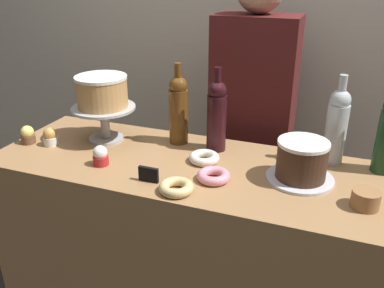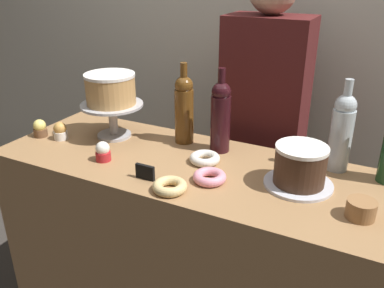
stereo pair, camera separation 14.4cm
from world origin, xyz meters
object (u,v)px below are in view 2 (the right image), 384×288
object	(u,v)px
cupcake_vanilla	(103,152)
price_sign_chalkboard	(145,172)
white_layer_cake	(111,89)
barista_figure	(262,141)
chocolate_round_cake	(300,165)
wine_bottle_amber	(184,108)
wine_bottle_dark_red	(221,115)
donut_pink	(210,177)
cookie_stack	(361,209)
donut_glazed	(170,186)
donut_sugar	(205,158)
cupcake_lemon	(40,129)
wine_bottle_clear	(342,131)
cupcake_caramel	(60,131)
cake_stand_pedestal	(113,114)

from	to	relation	value
cupcake_vanilla	price_sign_chalkboard	distance (m)	0.22
white_layer_cake	barista_figure	xyz separation A→B (m)	(0.52, 0.42, -0.29)
barista_figure	chocolate_round_cake	bearing A→B (deg)	-60.34
wine_bottle_amber	price_sign_chalkboard	xyz separation A→B (m)	(0.03, -0.34, -0.12)
wine_bottle_dark_red	price_sign_chalkboard	bearing A→B (deg)	-111.79
wine_bottle_amber	donut_pink	size ratio (longest dim) A/B	2.91
donut_pink	price_sign_chalkboard	distance (m)	0.22
cupcake_vanilla	cookie_stack	distance (m)	0.89
chocolate_round_cake	cupcake_vanilla	size ratio (longest dim) A/B	2.27
white_layer_cake	donut_glazed	distance (m)	0.55
white_layer_cake	donut_pink	distance (m)	0.58
wine_bottle_amber	price_sign_chalkboard	distance (m)	0.36
cupcake_vanilla	donut_sugar	world-z (taller)	cupcake_vanilla
wine_bottle_amber	donut_sugar	bearing A→B (deg)	-40.88
cupcake_lemon	donut_pink	distance (m)	0.80
white_layer_cake	cookie_stack	world-z (taller)	white_layer_cake
wine_bottle_amber	donut_sugar	world-z (taller)	wine_bottle_amber
donut_sugar	donut_pink	size ratio (longest dim) A/B	1.00
cupcake_vanilla	donut_sugar	size ratio (longest dim) A/B	0.66
donut_pink	wine_bottle_amber	bearing A→B (deg)	132.07
wine_bottle_clear	cookie_stack	distance (m)	0.33
cupcake_caramel	barista_figure	bearing A→B (deg)	37.99
wine_bottle_dark_red	cookie_stack	bearing A→B (deg)	-24.04
wine_bottle_amber	price_sign_chalkboard	world-z (taller)	wine_bottle_amber
wine_bottle_clear	cupcake_lemon	bearing A→B (deg)	-167.59
donut_glazed	donut_sugar	size ratio (longest dim) A/B	1.00
white_layer_cake	donut_glazed	world-z (taller)	white_layer_cake
wine_bottle_clear	donut_glazed	world-z (taller)	wine_bottle_clear
donut_pink	cupcake_vanilla	bearing A→B (deg)	-175.44
barista_figure	wine_bottle_dark_red	bearing A→B (deg)	-100.50
cake_stand_pedestal	wine_bottle_clear	xyz separation A→B (m)	(0.88, 0.12, 0.04)
cupcake_caramel	barista_figure	world-z (taller)	barista_figure
cupcake_vanilla	price_sign_chalkboard	world-z (taller)	cupcake_vanilla
wine_bottle_dark_red	cupcake_lemon	distance (m)	0.77
donut_glazed	cupcake_vanilla	bearing A→B (deg)	166.08
wine_bottle_dark_red	cupcake_lemon	bearing A→B (deg)	-163.81
wine_bottle_clear	cookie_stack	xyz separation A→B (m)	(0.11, -0.29, -0.12)
wine_bottle_amber	cupcake_caramel	world-z (taller)	wine_bottle_amber
cake_stand_pedestal	wine_bottle_dark_red	size ratio (longest dim) A/B	0.79
wine_bottle_amber	donut_glazed	xyz separation A→B (m)	(0.14, -0.37, -0.13)
donut_pink	barista_figure	distance (m)	0.60
wine_bottle_clear	cupcake_lemon	size ratio (longest dim) A/B	4.38
cake_stand_pedestal	wine_bottle_amber	distance (m)	0.31
donut_sugar	donut_pink	bearing A→B (deg)	-58.19
donut_sugar	cake_stand_pedestal	bearing A→B (deg)	173.56
cupcake_caramel	cake_stand_pedestal	bearing A→B (deg)	34.74
cupcake_caramel	price_sign_chalkboard	xyz separation A→B (m)	(0.50, -0.13, -0.01)
wine_bottle_dark_red	price_sign_chalkboard	size ratio (longest dim) A/B	4.65
cupcake_vanilla	cupcake_lemon	xyz separation A→B (m)	(-0.38, 0.06, 0.00)
chocolate_round_cake	cupcake_caramel	size ratio (longest dim) A/B	2.27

